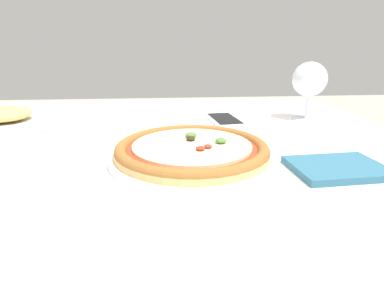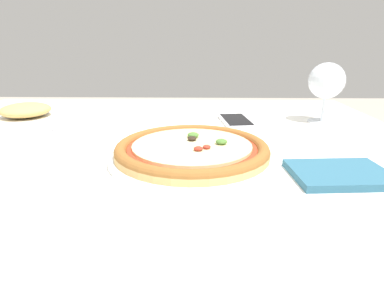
{
  "view_description": "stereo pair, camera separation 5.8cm",
  "coord_description": "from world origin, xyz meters",
  "px_view_note": "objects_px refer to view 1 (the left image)",
  "views": [
    {
      "loc": [
        0.06,
        -0.68,
        0.96
      ],
      "look_at": [
        0.1,
        -0.13,
        0.78
      ],
      "focal_mm": 30.0,
      "sensor_mm": 36.0,
      "label": 1
    },
    {
      "loc": [
        0.11,
        -0.68,
        0.96
      ],
      "look_at": [
        0.1,
        -0.13,
        0.78
      ],
      "focal_mm": 30.0,
      "sensor_mm": 36.0,
      "label": 2
    }
  ],
  "objects_px": {
    "side_plate": "(5,118)",
    "wine_glass_far_left": "(310,80)",
    "cell_phone": "(224,120)",
    "dining_table": "(142,179)",
    "pizza_plate": "(192,151)",
    "fork": "(32,141)"
  },
  "relations": [
    {
      "from": "side_plate",
      "to": "wine_glass_far_left",
      "type": "bearing_deg",
      "value": -0.57
    },
    {
      "from": "wine_glass_far_left",
      "to": "cell_phone",
      "type": "xyz_separation_m",
      "value": [
        -0.23,
        -0.01,
        -0.1
      ]
    },
    {
      "from": "dining_table",
      "to": "wine_glass_far_left",
      "type": "distance_m",
      "value": 0.51
    },
    {
      "from": "pizza_plate",
      "to": "side_plate",
      "type": "height_order",
      "value": "side_plate"
    },
    {
      "from": "pizza_plate",
      "to": "cell_phone",
      "type": "relative_size",
      "value": 1.98
    },
    {
      "from": "pizza_plate",
      "to": "cell_phone",
      "type": "xyz_separation_m",
      "value": [
        0.11,
        0.28,
        -0.01
      ]
    },
    {
      "from": "pizza_plate",
      "to": "wine_glass_far_left",
      "type": "distance_m",
      "value": 0.46
    },
    {
      "from": "wine_glass_far_left",
      "to": "side_plate",
      "type": "distance_m",
      "value": 0.8
    },
    {
      "from": "cell_phone",
      "to": "wine_glass_far_left",
      "type": "bearing_deg",
      "value": 3.32
    },
    {
      "from": "pizza_plate",
      "to": "fork",
      "type": "relative_size",
      "value": 1.77
    },
    {
      "from": "fork",
      "to": "side_plate",
      "type": "bearing_deg",
      "value": 127.45
    },
    {
      "from": "dining_table",
      "to": "side_plate",
      "type": "bearing_deg",
      "value": 155.09
    },
    {
      "from": "pizza_plate",
      "to": "cell_phone",
      "type": "bearing_deg",
      "value": 68.38
    },
    {
      "from": "wine_glass_far_left",
      "to": "side_plate",
      "type": "bearing_deg",
      "value": 179.43
    },
    {
      "from": "fork",
      "to": "side_plate",
      "type": "xyz_separation_m",
      "value": [
        -0.13,
        0.17,
        0.02
      ]
    },
    {
      "from": "cell_phone",
      "to": "side_plate",
      "type": "bearing_deg",
      "value": 177.86
    },
    {
      "from": "dining_table",
      "to": "side_plate",
      "type": "height_order",
      "value": "side_plate"
    },
    {
      "from": "fork",
      "to": "cell_phone",
      "type": "height_order",
      "value": "cell_phone"
    },
    {
      "from": "fork",
      "to": "wine_glass_far_left",
      "type": "distance_m",
      "value": 0.7
    },
    {
      "from": "dining_table",
      "to": "pizza_plate",
      "type": "bearing_deg",
      "value": -52.23
    },
    {
      "from": "dining_table",
      "to": "side_plate",
      "type": "xyz_separation_m",
      "value": [
        -0.36,
        0.17,
        0.11
      ]
    },
    {
      "from": "wine_glass_far_left",
      "to": "fork",
      "type": "bearing_deg",
      "value": -166.82
    }
  ]
}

